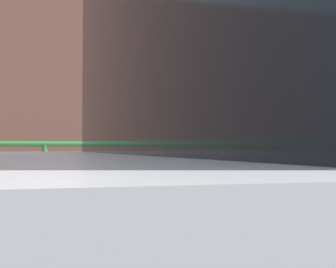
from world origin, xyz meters
The scene contains 4 objects.
parking_meter centered at (-0.05, 0.44, 1.23)m, with size 0.19×0.19×1.47m.
pedestrian_at_meter centered at (-0.63, 0.48, 1.16)m, with size 0.65×0.52×1.76m.
background_railing centered at (0.00, 2.96, 0.93)m, with size 24.06×0.06×1.10m.
backdrop_wall centered at (0.00, 6.19, 1.95)m, with size 32.00×0.50×3.91m, color brown.
Camera 1 is at (-1.31, -2.54, 1.16)m, focal length 51.98 mm.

